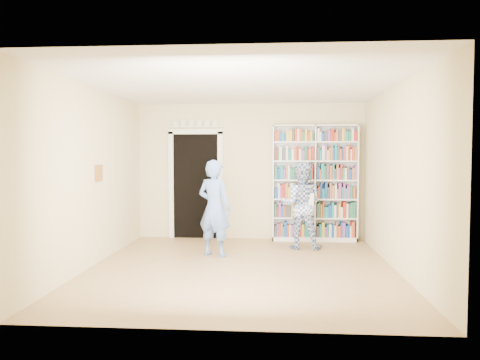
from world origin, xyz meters
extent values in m
plane|color=#9B774B|center=(0.00, 0.00, 0.00)|extent=(5.00, 5.00, 0.00)
plane|color=white|center=(0.00, 0.00, 2.70)|extent=(5.00, 5.00, 0.00)
plane|color=beige|center=(0.00, 2.50, 1.35)|extent=(4.50, 0.00, 4.50)
plane|color=beige|center=(-2.25, 0.00, 1.35)|extent=(0.00, 5.00, 5.00)
plane|color=beige|center=(2.25, 0.00, 1.35)|extent=(0.00, 5.00, 5.00)
cube|color=white|center=(1.27, 2.34, 1.13)|extent=(1.64, 0.31, 2.26)
cube|color=white|center=(1.27, 2.34, 1.13)|extent=(0.03, 0.31, 2.26)
cube|color=black|center=(-1.10, 2.48, 1.05)|extent=(0.90, 0.03, 2.10)
cube|color=white|center=(-1.60, 2.47, 1.05)|extent=(0.10, 0.06, 2.20)
cube|color=white|center=(-0.60, 2.47, 1.05)|extent=(0.10, 0.06, 2.20)
cube|color=white|center=(-1.10, 2.47, 2.15)|extent=(1.10, 0.06, 0.10)
cube|color=white|center=(-1.10, 2.46, 2.25)|extent=(1.10, 0.08, 0.02)
cube|color=brown|center=(-2.23, 0.20, 1.40)|extent=(0.03, 0.25, 0.25)
imported|color=#5C84CE|center=(-0.51, 0.81, 0.80)|extent=(0.69, 0.58, 1.60)
imported|color=#33519C|center=(0.97, 1.55, 0.78)|extent=(0.82, 0.67, 1.56)
cube|color=white|center=(1.08, 1.36, 0.88)|extent=(0.18, 0.03, 0.26)
camera|label=1|loc=(0.47, -6.85, 1.67)|focal=35.00mm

